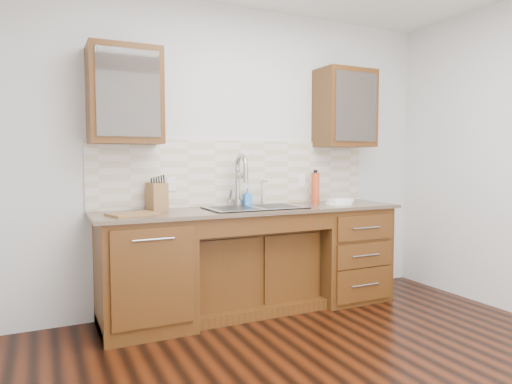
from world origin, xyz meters
name	(u,v)px	position (x,y,z in m)	size (l,w,h in m)	color
wall_back	(237,157)	(0.00, 1.80, 1.35)	(4.00, 0.10, 2.70)	silver
base_cabinet_left	(145,273)	(-0.95, 1.44, 0.44)	(0.70, 0.62, 0.88)	#593014
base_cabinet_center	(250,269)	(0.00, 1.53, 0.35)	(1.20, 0.44, 0.70)	#593014
base_cabinet_right	(343,252)	(0.95, 1.44, 0.44)	(0.70, 0.62, 0.88)	#593014
countertop	(255,210)	(0.00, 1.43, 0.90)	(2.70, 0.65, 0.03)	#84705B
backsplash	(240,173)	(0.00, 1.74, 1.21)	(2.70, 0.02, 0.59)	beige
sink	(255,218)	(0.00, 1.41, 0.83)	(0.84, 0.46, 0.19)	#9E9EA5
faucet	(237,184)	(-0.07, 1.64, 1.11)	(0.04, 0.04, 0.40)	#999993
filter_tap	(262,192)	(0.18, 1.65, 1.03)	(0.02, 0.02, 0.24)	#999993
upper_cabinet_left	(125,96)	(-1.05, 1.58, 1.83)	(0.55, 0.34, 0.75)	#593014
upper_cabinet_right	(345,109)	(1.05, 1.58, 1.83)	(0.55, 0.34, 0.75)	#593014
outlet_left	(171,184)	(-0.65, 1.73, 1.12)	(0.08, 0.01, 0.12)	white
outlet_right	(301,181)	(0.65, 1.73, 1.12)	(0.08, 0.01, 0.12)	white
soap_bottle	(247,197)	(0.03, 1.64, 0.99)	(0.07, 0.07, 0.16)	#3483DE
water_bottle	(315,188)	(0.74, 1.61, 1.05)	(0.08, 0.08, 0.29)	#BE3F1C
plate	(339,204)	(0.84, 1.37, 0.92)	(0.25, 0.25, 0.01)	white
dish_towel	(340,200)	(0.90, 1.43, 0.94)	(0.20, 0.15, 0.03)	silver
knife_block	(157,197)	(-0.81, 1.59, 1.02)	(0.13, 0.21, 0.23)	#A6683D
cutting_board	(133,214)	(-1.04, 1.37, 0.92)	(0.34, 0.24, 0.02)	#A77445
cup_left_a	(118,102)	(-1.10, 1.58, 1.77)	(0.11, 0.11, 0.09)	white
cup_left_b	(132,103)	(-0.99, 1.58, 1.77)	(0.10, 0.10, 0.09)	white
cup_right_a	(332,114)	(0.90, 1.58, 1.77)	(0.11, 0.11, 0.09)	silver
cup_right_b	(355,114)	(1.17, 1.58, 1.78)	(0.11, 0.11, 0.10)	white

